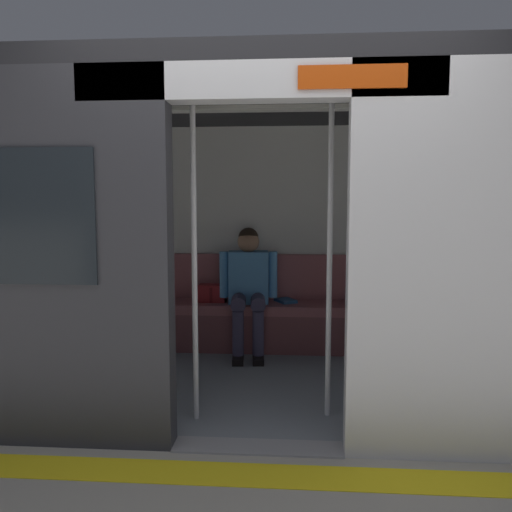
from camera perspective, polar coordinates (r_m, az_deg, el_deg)
name	(u,v)px	position (r m, az deg, el deg)	size (l,w,h in m)	color
ground_plane	(258,448)	(3.17, 0.20, -20.69)	(60.00, 60.00, 0.00)	gray
platform_edge_strip	(254,475)	(2.90, -0.25, -23.29)	(8.00, 0.24, 0.01)	yellow
train_car	(259,194)	(3.92, 0.31, 7.01)	(6.40, 2.49, 2.29)	silver
bench_seat	(272,315)	(4.93, 1.81, -6.57)	(2.94, 0.44, 0.46)	#935156
person_seated	(248,282)	(4.83, -0.86, -2.89)	(0.55, 0.69, 1.19)	#4C8CC6
handbag	(212,293)	(5.01, -4.94, -4.16)	(0.26, 0.15, 0.17)	maroon
book	(286,301)	(4.99, 3.33, -5.01)	(0.15, 0.22, 0.03)	#26598C
grab_pole_door	(194,257)	(3.28, -6.92, -0.15)	(0.04, 0.04, 2.15)	silver
grab_pole_far	(330,256)	(3.35, 8.24, -0.04)	(0.04, 0.04, 2.15)	silver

